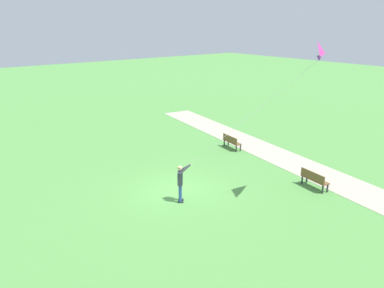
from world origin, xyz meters
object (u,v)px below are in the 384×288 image
(park_bench_near_walkway, at_px, (231,141))
(park_bench_far_walkway, at_px, (314,178))
(person_kite_flyer, at_px, (181,180))
(flying_kite, at_px, (316,52))

(park_bench_near_walkway, relative_size, park_bench_far_walkway, 1.00)
(person_kite_flyer, distance_m, park_bench_near_walkway, 8.17)
(park_bench_near_walkway, bearing_deg, flying_kite, 69.90)
(person_kite_flyer, bearing_deg, flying_kite, 141.50)
(person_kite_flyer, height_order, park_bench_far_walkway, person_kite_flyer)
(park_bench_near_walkway, bearing_deg, person_kite_flyer, 30.35)
(park_bench_far_walkway, bearing_deg, flying_kite, 19.09)
(park_bench_near_walkway, distance_m, park_bench_far_walkway, 7.00)
(person_kite_flyer, relative_size, flying_kite, 0.34)
(flying_kite, bearing_deg, park_bench_near_walkway, -110.10)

